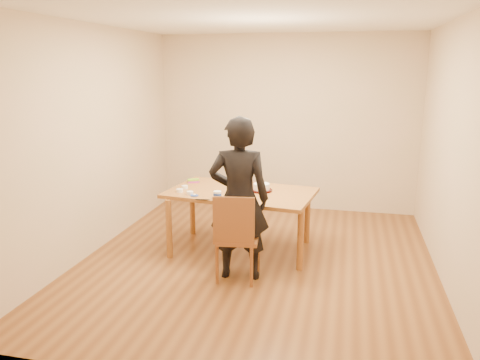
% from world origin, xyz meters
% --- Properties ---
extents(room_shell, '(4.00, 4.50, 2.70)m').
position_xyz_m(room_shell, '(0.00, 0.34, 1.35)').
color(room_shell, brown).
rests_on(room_shell, ground).
extents(dining_table, '(1.83, 1.23, 0.04)m').
position_xyz_m(dining_table, '(-0.26, 0.30, 0.73)').
color(dining_table, brown).
rests_on(dining_table, floor).
extents(dining_chair, '(0.47, 0.47, 0.04)m').
position_xyz_m(dining_chair, '(-0.11, -0.47, 0.45)').
color(dining_chair, brown).
rests_on(dining_chair, floor).
extents(cake_plate, '(0.26, 0.26, 0.02)m').
position_xyz_m(cake_plate, '(-0.02, 0.36, 0.76)').
color(cake_plate, red).
rests_on(cake_plate, dining_table).
extents(cake, '(0.20, 0.20, 0.06)m').
position_xyz_m(cake, '(-0.02, 0.36, 0.80)').
color(cake, white).
rests_on(cake, cake_plate).
extents(frosting_dome, '(0.19, 0.19, 0.03)m').
position_xyz_m(frosting_dome, '(-0.02, 0.36, 0.85)').
color(frosting_dome, white).
rests_on(frosting_dome, cake).
extents(frosting_tub, '(0.09, 0.09, 0.08)m').
position_xyz_m(frosting_tub, '(-0.45, -0.06, 0.79)').
color(frosting_tub, white).
rests_on(frosting_tub, dining_table).
extents(frosting_lid, '(0.09, 0.09, 0.01)m').
position_xyz_m(frosting_lid, '(-0.74, -0.03, 0.76)').
color(frosting_lid, navy).
rests_on(frosting_lid, dining_table).
extents(frosting_dollop, '(0.04, 0.04, 0.02)m').
position_xyz_m(frosting_dollop, '(-0.74, -0.03, 0.77)').
color(frosting_dollop, white).
rests_on(frosting_dollop, frosting_lid).
extents(ramekin_green, '(0.08, 0.08, 0.04)m').
position_xyz_m(ramekin_green, '(-0.81, 0.02, 0.77)').
color(ramekin_green, white).
rests_on(ramekin_green, dining_table).
extents(ramekin_yellow, '(0.08, 0.08, 0.04)m').
position_xyz_m(ramekin_yellow, '(-0.96, 0.27, 0.77)').
color(ramekin_yellow, white).
rests_on(ramekin_yellow, dining_table).
extents(ramekin_multi, '(0.08, 0.08, 0.04)m').
position_xyz_m(ramekin_multi, '(-0.96, 0.09, 0.77)').
color(ramekin_multi, white).
rests_on(ramekin_multi, dining_table).
extents(candy_box_pink, '(0.16, 0.12, 0.02)m').
position_xyz_m(candy_box_pink, '(-0.96, 0.58, 0.76)').
color(candy_box_pink, '#EB3781').
rests_on(candy_box_pink, dining_table).
extents(candy_box_green, '(0.16, 0.13, 0.02)m').
position_xyz_m(candy_box_green, '(-0.96, 0.59, 0.78)').
color(candy_box_green, '#25951B').
rests_on(candy_box_green, candy_box_pink).
extents(spatula, '(0.16, 0.04, 0.01)m').
position_xyz_m(spatula, '(-0.59, -0.17, 0.76)').
color(spatula, black).
rests_on(spatula, dining_table).
extents(person, '(0.69, 0.50, 1.73)m').
position_xyz_m(person, '(-0.11, -0.43, 0.87)').
color(person, black).
rests_on(person, floor).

